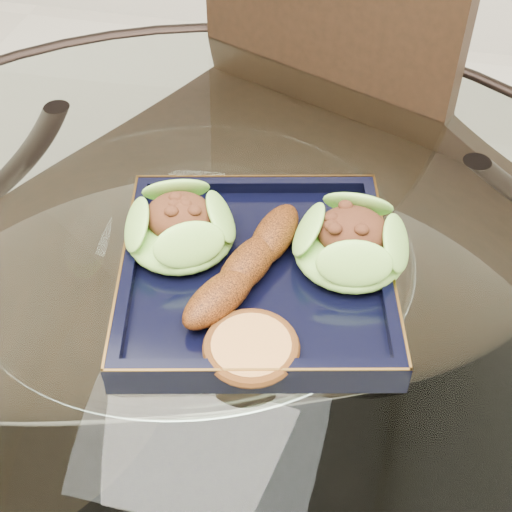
# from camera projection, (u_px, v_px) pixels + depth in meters

# --- Properties ---
(dining_table) EXTENTS (1.13, 1.13, 0.77)m
(dining_table) POSITION_uv_depth(u_px,v_px,m) (206.00, 378.00, 0.85)
(dining_table) COLOR white
(dining_table) RESTS_ON ground
(dining_chair) EXTENTS (0.55, 0.55, 0.97)m
(dining_chair) POSITION_uv_depth(u_px,v_px,m) (273.00, 227.00, 1.12)
(dining_chair) COLOR black
(dining_chair) RESTS_ON ground
(navy_plate) EXTENTS (0.32, 0.32, 0.02)m
(navy_plate) POSITION_uv_depth(u_px,v_px,m) (256.00, 277.00, 0.73)
(navy_plate) COLOR black
(navy_plate) RESTS_ON dining_table
(lettuce_wrap_left) EXTENTS (0.11, 0.11, 0.04)m
(lettuce_wrap_left) POSITION_uv_depth(u_px,v_px,m) (180.00, 230.00, 0.73)
(lettuce_wrap_left) COLOR #5CAF32
(lettuce_wrap_left) RESTS_ON navy_plate
(lettuce_wrap_right) EXTENTS (0.15, 0.15, 0.04)m
(lettuce_wrap_right) POSITION_uv_depth(u_px,v_px,m) (351.00, 246.00, 0.72)
(lettuce_wrap_right) COLOR #5D9C2D
(lettuce_wrap_right) RESTS_ON navy_plate
(roasted_plantain) EXTENTS (0.10, 0.19, 0.03)m
(roasted_plantain) POSITION_uv_depth(u_px,v_px,m) (248.00, 264.00, 0.70)
(roasted_plantain) COLOR #672C0A
(roasted_plantain) RESTS_ON navy_plate
(crumb_patty) EXTENTS (0.10, 0.10, 0.01)m
(crumb_patty) POSITION_uv_depth(u_px,v_px,m) (251.00, 349.00, 0.64)
(crumb_patty) COLOR #C48741
(crumb_patty) RESTS_ON navy_plate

